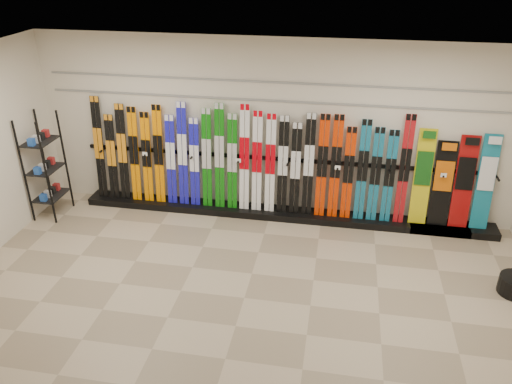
# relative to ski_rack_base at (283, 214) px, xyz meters

# --- Properties ---
(floor) EXTENTS (8.00, 8.00, 0.00)m
(floor) POSITION_rel_ski_rack_base_xyz_m (-0.22, -2.28, -0.06)
(floor) COLOR gray
(floor) RESTS_ON ground
(back_wall) EXTENTS (8.00, 0.00, 8.00)m
(back_wall) POSITION_rel_ski_rack_base_xyz_m (-0.22, 0.22, 1.44)
(back_wall) COLOR beige
(back_wall) RESTS_ON floor
(ceiling) EXTENTS (8.00, 8.00, 0.00)m
(ceiling) POSITION_rel_ski_rack_base_xyz_m (-0.22, -2.28, 2.94)
(ceiling) COLOR silver
(ceiling) RESTS_ON back_wall
(ski_rack_base) EXTENTS (8.00, 0.40, 0.12)m
(ski_rack_base) POSITION_rel_ski_rack_base_xyz_m (0.00, 0.00, 0.00)
(ski_rack_base) COLOR black
(ski_rack_base) RESTS_ON floor
(skis) EXTENTS (5.38, 0.19, 1.83)m
(skis) POSITION_rel_ski_rack_base_xyz_m (-0.68, 0.03, 0.91)
(skis) COLOR black
(skis) RESTS_ON ski_rack_base
(snowboards) EXTENTS (1.23, 0.24, 1.57)m
(snowboards) POSITION_rel_ski_rack_base_xyz_m (2.70, 0.08, 0.81)
(snowboards) COLOR gold
(snowboards) RESTS_ON ski_rack_base
(accessory_rack) EXTENTS (0.40, 0.60, 1.79)m
(accessory_rack) POSITION_rel_ski_rack_base_xyz_m (-3.97, -0.58, 0.84)
(accessory_rack) COLOR black
(accessory_rack) RESTS_ON floor
(slatwall_rail_0) EXTENTS (7.60, 0.02, 0.03)m
(slatwall_rail_0) POSITION_rel_ski_rack_base_xyz_m (-0.22, 0.20, 1.94)
(slatwall_rail_0) COLOR gray
(slatwall_rail_0) RESTS_ON back_wall
(slatwall_rail_1) EXTENTS (7.60, 0.02, 0.03)m
(slatwall_rail_1) POSITION_rel_ski_rack_base_xyz_m (-0.22, 0.20, 2.24)
(slatwall_rail_1) COLOR gray
(slatwall_rail_1) RESTS_ON back_wall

